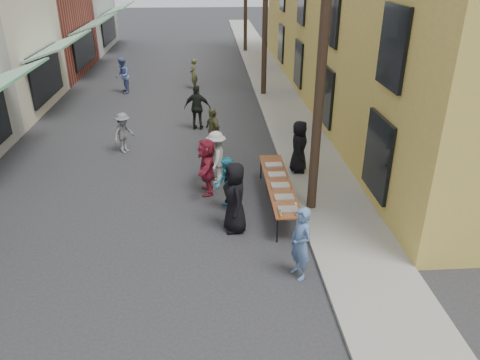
{
  "coord_description": "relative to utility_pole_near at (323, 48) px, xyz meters",
  "views": [
    {
      "loc": [
        1.5,
        -8.47,
        6.55
      ],
      "look_at": [
        2.23,
        2.37,
        1.3
      ],
      "focal_mm": 35.0,
      "sensor_mm": 36.0,
      "label": 1
    }
  ],
  "objects": [
    {
      "name": "guest_front_e",
      "position": [
        -2.7,
        4.37,
        -3.65
      ],
      "size": [
        0.82,
        1.08,
        1.71
      ],
      "primitive_type": "imported",
      "rotation": [
        0.0,
        0.0,
        -1.1
      ],
      "color": "brown",
      "rests_on": "ground"
    },
    {
      "name": "catering_tray_foil_b",
      "position": [
        -0.91,
        -0.73,
        -3.71
      ],
      "size": [
        0.5,
        0.33,
        0.08
      ],
      "primitive_type": "cube",
      "color": "#B2B2B7",
      "rests_on": "serving_table"
    },
    {
      "name": "condiment_jar_a",
      "position": [
        -1.13,
        -1.68,
        -3.71
      ],
      "size": [
        0.07,
        0.07,
        0.08
      ],
      "primitive_type": "cylinder",
      "color": "#A57F26",
      "rests_on": "serving_table"
    },
    {
      "name": "server",
      "position": [
        0.05,
        2.42,
        -3.54
      ],
      "size": [
        0.69,
        0.93,
        1.72
      ],
      "primitive_type": "imported",
      "rotation": [
        0.0,
        0.0,
        1.39
      ],
      "color": "black",
      "rests_on": "sidewalk"
    },
    {
      "name": "condiment_jar_c",
      "position": [
        -1.13,
        -1.48,
        -3.71
      ],
      "size": [
        0.07,
        0.07,
        0.08
      ],
      "primitive_type": "cylinder",
      "color": "#A57F26",
      "rests_on": "serving_table"
    },
    {
      "name": "guest_front_b",
      "position": [
        -0.9,
        -3.0,
        -3.64
      ],
      "size": [
        0.62,
        0.74,
        1.73
      ],
      "primitive_type": "imported",
      "rotation": [
        0.0,
        0.0,
        -1.18
      ],
      "color": "#5271A0",
      "rests_on": "ground"
    },
    {
      "name": "catering_tray_foil_d",
      "position": [
        -0.91,
        0.67,
        -3.71
      ],
      "size": [
        0.5,
        0.33,
        0.08
      ],
      "primitive_type": "cube",
      "color": "#B2B2B7",
      "rests_on": "serving_table"
    },
    {
      "name": "guest_front_a",
      "position": [
        -2.22,
        -0.93,
        -3.55
      ],
      "size": [
        0.77,
        1.03,
        1.91
      ],
      "primitive_type": "imported",
      "rotation": [
        0.0,
        0.0,
        -1.38
      ],
      "color": "black",
      "rests_on": "ground"
    },
    {
      "name": "sidewalk",
      "position": [
        0.7,
        12.0,
        -4.45
      ],
      "size": [
        2.2,
        60.0,
        0.1
      ],
      "primitive_type": "cube",
      "color": "gray",
      "rests_on": "ground"
    },
    {
      "name": "passerby_far",
      "position": [
        -7.22,
        12.9,
        -3.58
      ],
      "size": [
        0.79,
        0.97,
        1.84
      ],
      "primitive_type": "imported",
      "rotation": [
        0.0,
        0.0,
        4.82
      ],
      "color": "#5669A6",
      "rests_on": "ground"
    },
    {
      "name": "catering_tray_buns",
      "position": [
        -0.91,
        -0.03,
        -3.71
      ],
      "size": [
        0.5,
        0.33,
        0.08
      ],
      "primitive_type": "cube",
      "color": "tan",
      "rests_on": "serving_table"
    },
    {
      "name": "serving_table",
      "position": [
        -0.91,
        0.27,
        -3.79
      ],
      "size": [
        0.7,
        4.0,
        0.75
      ],
      "color": "maroon",
      "rests_on": "ground"
    },
    {
      "name": "cup_stack",
      "position": [
        -0.71,
        -1.63,
        -3.69
      ],
      "size": [
        0.08,
        0.08,
        0.12
      ],
      "primitive_type": "cylinder",
      "color": "tan",
      "rests_on": "serving_table"
    },
    {
      "name": "utility_pole_mid",
      "position": [
        0.0,
        12.0,
        0.0
      ],
      "size": [
        0.26,
        0.26,
        9.0
      ],
      "primitive_type": "cylinder",
      "color": "#2D2116",
      "rests_on": "ground"
    },
    {
      "name": "passerby_mid",
      "position": [
        -3.29,
        7.03,
        -3.58
      ],
      "size": [
        1.14,
        0.62,
        1.85
      ],
      "primitive_type": "imported",
      "rotation": [
        0.0,
        0.0,
        2.98
      ],
      "color": "black",
      "rests_on": "ground"
    },
    {
      "name": "catering_tray_sausage",
      "position": [
        -0.91,
        -1.38,
        -3.71
      ],
      "size": [
        0.5,
        0.33,
        0.08
      ],
      "primitive_type": "cube",
      "color": "maroon",
      "rests_on": "serving_table"
    },
    {
      "name": "ground",
      "position": [
        -4.3,
        -3.0,
        -4.5
      ],
      "size": [
        120.0,
        120.0,
        0.0
      ],
      "primitive_type": "plane",
      "color": "#28282B",
      "rests_on": "ground"
    },
    {
      "name": "catering_tray_buns_end",
      "position": [
        -0.91,
        1.37,
        -3.71
      ],
      "size": [
        0.5,
        0.33,
        0.08
      ],
      "primitive_type": "cube",
      "color": "tan",
      "rests_on": "serving_table"
    },
    {
      "name": "guest_queue_back",
      "position": [
        -2.93,
        1.25,
        -3.63
      ],
      "size": [
        0.53,
        1.62,
        1.74
      ],
      "primitive_type": "imported",
      "rotation": [
        0.0,
        0.0,
        -1.56
      ],
      "color": "maroon",
      "rests_on": "ground"
    },
    {
      "name": "passerby_right",
      "position": [
        -3.59,
        13.65,
        -3.71
      ],
      "size": [
        0.47,
        0.63,
        1.59
      ],
      "primitive_type": "imported",
      "rotation": [
        0.0,
        0.0,
        4.54
      ],
      "color": "brown",
      "rests_on": "ground"
    },
    {
      "name": "condiment_jar_b",
      "position": [
        -1.13,
        -1.58,
        -3.71
      ],
      "size": [
        0.07,
        0.07,
        0.08
      ],
      "primitive_type": "cylinder",
      "color": "#A57F26",
      "rests_on": "serving_table"
    },
    {
      "name": "guest_front_d",
      "position": [
        -2.63,
        1.99,
        -3.66
      ],
      "size": [
        0.82,
        1.19,
        1.69
      ],
      "primitive_type": "imported",
      "rotation": [
        0.0,
        0.0,
        -1.76
      ],
      "color": "beige",
      "rests_on": "ground"
    },
    {
      "name": "passerby_left",
      "position": [
        -5.92,
        4.71,
        -3.76
      ],
      "size": [
        0.99,
        1.1,
        1.48
      ],
      "primitive_type": "imported",
      "rotation": [
        0.0,
        0.0,
        0.98
      ],
      "color": "slate",
      "rests_on": "ground"
    },
    {
      "name": "utility_pole_near",
      "position": [
        0.0,
        0.0,
        0.0
      ],
      "size": [
        0.26,
        0.26,
        9.0
      ],
      "primitive_type": "cylinder",
      "color": "#2D2116",
      "rests_on": "ground"
    },
    {
      "name": "guest_front_c",
      "position": [
        -2.38,
        0.05,
        -3.69
      ],
      "size": [
        0.74,
        0.88,
        1.62
      ],
      "primitive_type": "imported",
      "rotation": [
        0.0,
        0.0,
        -1.39
      ],
      "color": "teal",
      "rests_on": "ground"
    }
  ]
}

